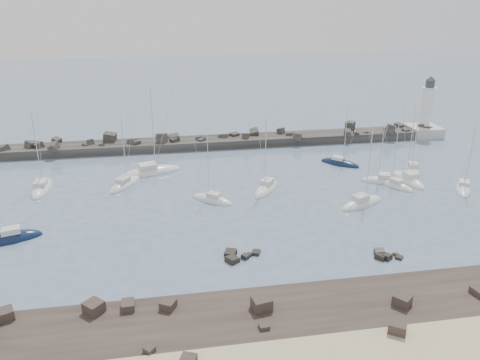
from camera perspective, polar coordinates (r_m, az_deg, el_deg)
name	(u,v)px	position (r m, az deg, el deg)	size (l,w,h in m)	color
ground	(261,223)	(68.51, 2.55, -5.29)	(400.00, 400.00, 0.00)	slate
rock_shelf	(301,320)	(50.46, 7.45, -16.53)	(140.00, 12.00, 2.03)	black
rock_cluster_near	(238,256)	(60.25, -0.30, -9.24)	(5.04, 3.70, 1.29)	black
rock_cluster_far	(385,257)	(62.88, 17.22, -8.93)	(3.92, 2.66, 1.44)	black
breakwater	(191,146)	(102.49, -5.96, 4.16)	(115.00, 7.27, 5.33)	#2B2926
lighthouse	(424,123)	(118.00, 21.56, 6.50)	(7.00, 7.00, 14.60)	#ADADA8
sailboat_1	(42,189)	(86.69, -22.97, -0.99)	(3.22, 9.22, 14.48)	silver
sailboat_2	(9,239)	(71.19, -26.35, -6.50)	(9.04, 5.01, 13.84)	#0D1A39
sailboat_3	(125,185)	(83.80, -13.85, -0.60)	(6.52, 8.21, 12.99)	silver
sailboat_4	(151,172)	(88.64, -10.79, 0.90)	(11.77, 6.47, 17.62)	silver
sailboat_5	(212,200)	(75.68, -3.42, -2.46)	(7.30, 6.54, 11.95)	silver
sailboat_6	(266,189)	(79.72, 3.21, -1.14)	(6.91, 8.51, 13.62)	silver
sailboat_7	(362,204)	(76.63, 14.62, -2.84)	(8.94, 6.00, 13.76)	silver
sailboat_8	(340,164)	(93.80, 12.07, 1.97)	(7.45, 7.26, 12.55)	#0D1A39
sailboat_9	(381,181)	(86.62, 16.85, -0.18)	(7.34, 4.60, 11.34)	silver
sailboat_10	(408,180)	(88.66, 19.81, -0.03)	(3.71, 9.29, 14.41)	silver
sailboat_11	(463,189)	(88.40, 25.56, -1.00)	(6.23, 7.94, 12.41)	silver
sailboat_12	(412,170)	(93.97, 20.20, 1.13)	(4.19, 7.70, 11.97)	silver
sailboat_13	(394,185)	(85.54, 18.29, -0.64)	(5.61, 7.53, 11.72)	silver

